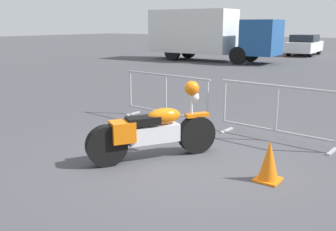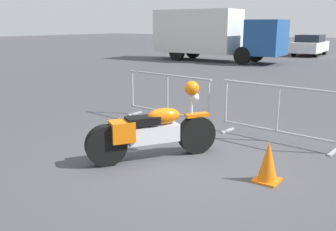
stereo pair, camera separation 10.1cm
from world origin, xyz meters
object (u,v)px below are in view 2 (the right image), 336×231
object	(u,v)px
motorcycle	(153,131)
crowd_barrier_far	(278,113)
box_truck	(211,33)
parked_car_green	(230,43)
parked_car_white	(310,45)
crowd_barrier_near	(167,97)
traffic_cone	(268,162)
parked_car_maroon	(266,44)

from	to	relation	value
motorcycle	crowd_barrier_far	xyz separation A→B (m)	(1.27, 2.10, 0.08)
motorcycle	box_truck	xyz separation A→B (m)	(-7.76, 15.17, 1.16)
crowd_barrier_far	parked_car_green	world-z (taller)	parked_car_green
motorcycle	crowd_barrier_far	size ratio (longest dim) A/B	0.85
crowd_barrier_far	parked_car_green	distance (m)	23.54
crowd_barrier_far	parked_car_white	xyz separation A→B (m)	(-5.38, 20.58, 0.17)
motorcycle	crowd_barrier_far	bearing A→B (deg)	0.26
crowd_barrier_near	crowd_barrier_far	distance (m)	2.55
traffic_cone	parked_car_maroon	bearing A→B (deg)	112.27
parked_car_white	box_truck	bearing A→B (deg)	150.85
parked_car_white	traffic_cone	world-z (taller)	parked_car_white
parked_car_white	traffic_cone	distance (m)	23.24
crowd_barrier_far	traffic_cone	bearing A→B (deg)	-72.67
crowd_barrier_near	traffic_cone	xyz separation A→B (m)	(3.13, -1.87, -0.27)
crowd_barrier_near	parked_car_white	size ratio (longest dim) A/B	0.54
crowd_barrier_near	box_truck	world-z (taller)	box_truck
box_truck	parked_car_white	world-z (taller)	box_truck
parked_car_green	traffic_cone	size ratio (longest dim) A/B	7.25
parked_car_green	parked_car_white	xyz separation A→B (m)	(6.17, 0.07, 0.01)
box_truck	traffic_cone	distance (m)	17.82
crowd_barrier_far	parked_car_white	size ratio (longest dim) A/B	0.54
parked_car_maroon	traffic_cone	world-z (taller)	parked_car_maroon
crowd_barrier_far	traffic_cone	size ratio (longest dim) A/B	3.95
box_truck	crowd_barrier_far	bearing A→B (deg)	-58.01
parked_car_maroon	traffic_cone	size ratio (longest dim) A/B	7.42
crowd_barrier_far	box_truck	world-z (taller)	box_truck
traffic_cone	crowd_barrier_far	bearing A→B (deg)	107.33
traffic_cone	parked_car_green	bearing A→B (deg)	118.48
crowd_barrier_near	parked_car_white	bearing A→B (deg)	97.85
crowd_barrier_near	parked_car_white	world-z (taller)	parked_car_white
parked_car_green	parked_car_maroon	world-z (taller)	parked_car_maroon
parked_car_green	traffic_cone	xyz separation A→B (m)	(12.14, -22.39, -0.43)
box_truck	parked_car_white	bearing A→B (deg)	61.40
crowd_barrier_near	box_truck	size ratio (longest dim) A/B	0.30
crowd_barrier_far	parked_car_maroon	world-z (taller)	parked_car_maroon
motorcycle	parked_car_white	xyz separation A→B (m)	(-4.11, 22.68, 0.25)
motorcycle	parked_car_green	distance (m)	24.84
crowd_barrier_far	box_truck	xyz separation A→B (m)	(-9.04, 13.07, 1.08)
motorcycle	box_truck	world-z (taller)	box_truck
motorcycle	parked_car_white	bearing A→B (deg)	41.77
parked_car_maroon	motorcycle	bearing A→B (deg)	-165.37
crowd_barrier_near	motorcycle	bearing A→B (deg)	-58.76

